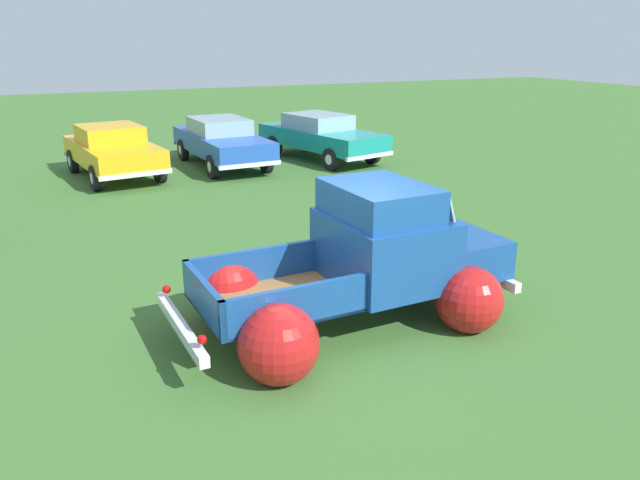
{
  "coord_description": "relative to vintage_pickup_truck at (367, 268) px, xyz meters",
  "views": [
    {
      "loc": [
        -3.48,
        -6.91,
        3.8
      ],
      "look_at": [
        0.0,
        0.74,
        0.99
      ],
      "focal_mm": 34.56,
      "sensor_mm": 36.0,
      "label": 1
    }
  ],
  "objects": [
    {
      "name": "vintage_pickup_truck",
      "position": [
        0.0,
        0.0,
        0.0
      ],
      "size": [
        4.7,
        2.93,
        1.96
      ],
      "rotation": [
        0.0,
        0.0,
        0.05
      ],
      "color": "black",
      "rests_on": "ground"
    },
    {
      "name": "show_car_2",
      "position": [
        4.27,
        10.9,
        0.03
      ],
      "size": [
        2.86,
        4.95,
        1.43
      ],
      "rotation": [
        0.0,
        0.0,
        -1.33
      ],
      "color": "black",
      "rests_on": "ground"
    },
    {
      "name": "ground_plane",
      "position": [
        -0.39,
        -0.02,
        -0.76
      ],
      "size": [
        80.0,
        80.0,
        0.0
      ],
      "primitive_type": "plane",
      "color": "#3D6B2D"
    },
    {
      "name": "show_car_1",
      "position": [
        1.11,
        11.21,
        0.03
      ],
      "size": [
        2.03,
        4.79,
        1.43
      ],
      "rotation": [
        0.0,
        0.0,
        -1.52
      ],
      "color": "black",
      "rests_on": "ground"
    },
    {
      "name": "show_car_0",
      "position": [
        -2.08,
        10.94,
        0.02
      ],
      "size": [
        2.44,
        4.37,
        1.43
      ],
      "rotation": [
        0.0,
        0.0,
        -1.43
      ],
      "color": "black",
      "rests_on": "ground"
    }
  ]
}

